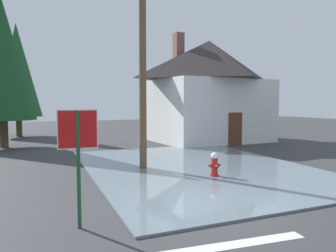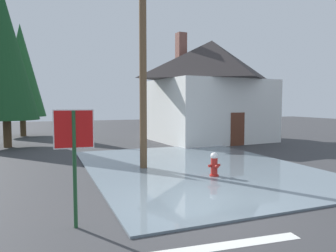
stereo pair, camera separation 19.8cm
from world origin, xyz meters
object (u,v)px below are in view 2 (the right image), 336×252
at_px(stop_sign_near, 74,143).
at_px(house, 211,89).
at_px(pine_tree_mid_left, 21,71).
at_px(fire_hydrant, 214,165).
at_px(pine_tree_tall_left, 4,56).
at_px(utility_pole, 143,47).

height_order(stop_sign_near, house, house).
height_order(house, pine_tree_mid_left, pine_tree_mid_left).
relative_size(stop_sign_near, fire_hydrant, 2.79).
bearing_deg(stop_sign_near, house, 50.72).
relative_size(fire_hydrant, pine_tree_tall_left, 0.10).
height_order(stop_sign_near, fire_hydrant, stop_sign_near).
relative_size(house, pine_tree_mid_left, 0.96).
xyz_separation_m(stop_sign_near, house, (10.06, 12.30, 1.73)).
distance_m(fire_hydrant, pine_tree_tall_left, 14.09).
bearing_deg(pine_tree_mid_left, fire_hydrant, -68.07).
relative_size(pine_tree_tall_left, pine_tree_mid_left, 1.05).
height_order(utility_pole, house, utility_pole).
bearing_deg(pine_tree_mid_left, pine_tree_tall_left, -94.41).
bearing_deg(house, fire_hydrant, -118.57).
bearing_deg(pine_tree_tall_left, house, -6.60).
bearing_deg(fire_hydrant, utility_pole, 129.44).
relative_size(stop_sign_near, pine_tree_mid_left, 0.29).
bearing_deg(stop_sign_near, utility_pole, 59.16).
xyz_separation_m(utility_pole, pine_tree_mid_left, (-5.09, 15.01, 0.31)).
xyz_separation_m(stop_sign_near, utility_pole, (3.03, 5.07, 2.95)).
relative_size(fire_hydrant, utility_pole, 0.10).
xyz_separation_m(stop_sign_near, pine_tree_mid_left, (-2.07, 20.08, 3.26)).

